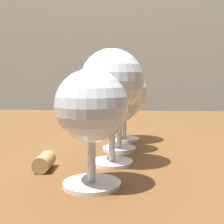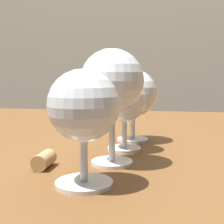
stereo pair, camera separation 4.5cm
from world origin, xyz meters
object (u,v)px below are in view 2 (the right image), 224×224
object	(u,v)px
wine_glass_merlot	(112,84)
wine_glass_empty	(124,102)
wine_glass_chardonnay	(133,93)
cork	(44,160)
wine_glass_port	(83,109)

from	to	relation	value
wine_glass_merlot	wine_glass_empty	xyz separation A→B (m)	(0.01, 0.09, -0.03)
wine_glass_merlot	wine_glass_chardonnay	bearing A→B (deg)	85.28
wine_glass_empty	cork	world-z (taller)	wine_glass_empty
cork	wine_glass_empty	bearing A→B (deg)	51.34
wine_glass_port	wine_glass_chardonnay	xyz separation A→B (m)	(0.03, 0.26, 0.00)
wine_glass_port	wine_glass_merlot	world-z (taller)	wine_glass_merlot
wine_glass_merlot	wine_glass_port	bearing A→B (deg)	-100.72
wine_glass_chardonnay	wine_glass_port	bearing A→B (deg)	-96.90
wine_glass_chardonnay	cork	world-z (taller)	wine_glass_chardonnay
wine_glass_merlot	wine_glass_empty	bearing A→B (deg)	85.29
wine_glass_merlot	wine_glass_empty	distance (m)	0.09
wine_glass_empty	wine_glass_chardonnay	distance (m)	0.08
wine_glass_empty	wine_glass_chardonnay	xyz separation A→B (m)	(0.01, 0.08, 0.01)
wine_glass_port	wine_glass_empty	world-z (taller)	wine_glass_port
wine_glass_port	wine_glass_empty	distance (m)	0.18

